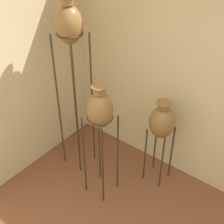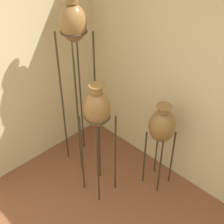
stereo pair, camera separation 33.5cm
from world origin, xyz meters
name	(u,v)px [view 1 (the left image)]	position (x,y,z in m)	size (l,w,h in m)	color
vase_stand_tall	(70,31)	(1.42, 1.61, 1.76)	(0.30, 0.30, 2.11)	#382D1E
vase_stand_medium	(100,112)	(1.22, 1.07, 1.12)	(0.28, 0.28, 1.42)	#382D1E
vase_stand_short	(162,123)	(1.77, 0.66, 0.84)	(0.29, 0.29, 1.12)	#382D1E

